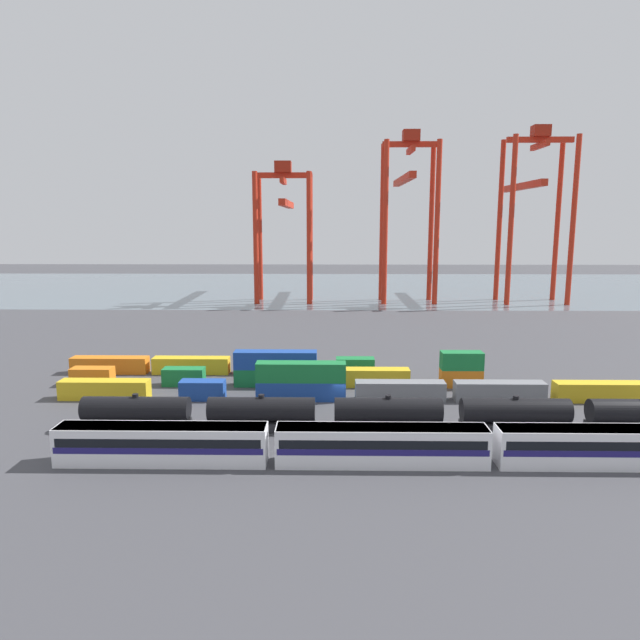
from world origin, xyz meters
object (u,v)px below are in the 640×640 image
shipping_container_14 (110,365)px  passenger_train (381,444)px  shipping_container_11 (368,377)px  gantry_crane_east (533,199)px  shipping_container_4 (400,391)px  shipping_container_17 (355,366)px  freight_tank_row (388,414)px  gantry_crane_west (284,217)px  gantry_crane_central (408,200)px

shipping_container_14 → passenger_train: bearing=-40.4°
shipping_container_11 → gantry_crane_east: size_ratio=0.24×
shipping_container_4 → shipping_container_17: (-5.48, 13.39, 0.00)m
freight_tank_row → gantry_crane_east: bearing=64.1°
shipping_container_14 → shipping_container_17: bearing=0.0°
gantry_crane_west → freight_tank_row: bearing=-79.7°
freight_tank_row → shipping_container_4: (2.82, 11.52, -0.69)m
freight_tank_row → gantry_crane_west: (-20.36, 111.69, 23.34)m
passenger_train → gantry_crane_central: bearing=81.4°
shipping_container_14 → gantry_crane_west: 92.57m
gantry_crane_central → gantry_crane_east: gantry_crane_east is taller
shipping_container_17 → gantry_crane_central: gantry_crane_central is taller
gantry_crane_west → gantry_crane_central: 37.43m
shipping_container_17 → shipping_container_11: bearing=-76.5°
freight_tank_row → shipping_container_14: (-41.82, 24.91, -0.69)m
shipping_container_14 → gantry_crane_east: bearing=42.0°
shipping_container_4 → freight_tank_row: bearing=-103.8°
passenger_train → shipping_container_17: bearing=91.8°
shipping_container_17 → gantry_crane_east: 106.94m
shipping_container_11 → shipping_container_14: 41.32m
shipping_container_14 → gantry_crane_west: bearing=76.1°
gantry_crane_west → shipping_container_17: bearing=-78.5°
gantry_crane_west → gantry_crane_central: bearing=-0.4°
shipping_container_4 → gantry_crane_west: (-23.18, 100.16, 24.03)m
shipping_container_4 → passenger_train: bearing=-101.9°
shipping_container_4 → shipping_container_11: bearing=120.0°
freight_tank_row → shipping_container_4: freight_tank_row is taller
gantry_crane_west → gantry_crane_east: 74.34m
freight_tank_row → gantry_crane_west: size_ratio=1.71×
shipping_container_14 → gantry_crane_central: 108.46m
shipping_container_4 → shipping_container_11: 7.73m
shipping_container_11 → shipping_container_17: bearing=103.5°
gantry_crane_east → shipping_container_11: bearing=-120.6°
shipping_container_11 → gantry_crane_east: bearing=59.4°
gantry_crane_west → shipping_container_14: bearing=-103.9°
freight_tank_row → shipping_container_11: size_ratio=5.85×
gantry_crane_central → shipping_container_11: bearing=-100.8°
passenger_train → gantry_crane_central: size_ratio=1.30×
shipping_container_14 → gantry_crane_east: gantry_crane_east is taller
passenger_train → gantry_crane_west: bearing=98.8°
passenger_train → shipping_container_14: size_ratio=5.35×
shipping_container_14 → gantry_crane_central: size_ratio=0.24×
shipping_container_17 → shipping_container_14: bearing=180.0°
shipping_container_17 → gantry_crane_east: gantry_crane_east is taller
shipping_container_4 → gantry_crane_east: size_ratio=0.24×
passenger_train → freight_tank_row: bearing=80.4°
passenger_train → freight_tank_row: 9.46m
shipping_container_11 → gantry_crane_west: (-19.31, 93.47, 24.03)m
shipping_container_17 → gantry_crane_west: gantry_crane_west is taller
freight_tank_row → gantry_crane_central: bearing=81.5°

